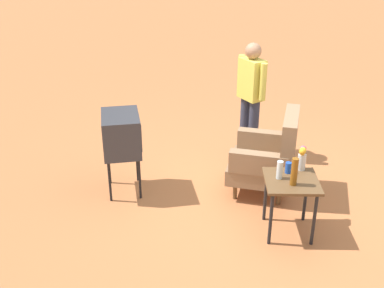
# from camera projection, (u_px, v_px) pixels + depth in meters

# --- Properties ---
(ground_plane) EXTENTS (60.00, 60.00, 0.00)m
(ground_plane) POSITION_uv_depth(u_px,v_px,m) (262.00, 195.00, 5.91)
(ground_plane) COLOR #B76B3D
(armchair) EXTENTS (0.92, 0.93, 1.06)m
(armchair) POSITION_uv_depth(u_px,v_px,m) (270.00, 156.00, 5.77)
(armchair) COLOR brown
(armchair) RESTS_ON ground
(side_table) EXTENTS (0.56, 0.56, 0.65)m
(side_table) POSITION_uv_depth(u_px,v_px,m) (291.00, 188.00, 4.99)
(side_table) COLOR black
(side_table) RESTS_ON ground
(tv_on_stand) EXTENTS (0.67, 0.55, 1.03)m
(tv_on_stand) POSITION_uv_depth(u_px,v_px,m) (121.00, 134.00, 5.68)
(tv_on_stand) COLOR black
(tv_on_stand) RESTS_ON ground
(person_standing) EXTENTS (0.49, 0.38, 1.64)m
(person_standing) POSITION_uv_depth(u_px,v_px,m) (251.00, 93.00, 6.54)
(person_standing) COLOR #2D3347
(person_standing) RESTS_ON ground
(soda_can_blue) EXTENTS (0.07, 0.07, 0.12)m
(soda_can_blue) POSITION_uv_depth(u_px,v_px,m) (288.00, 168.00, 5.06)
(soda_can_blue) COLOR blue
(soda_can_blue) RESTS_ON side_table
(bottle_tall_amber) EXTENTS (0.07, 0.07, 0.30)m
(bottle_tall_amber) POSITION_uv_depth(u_px,v_px,m) (294.00, 172.00, 4.79)
(bottle_tall_amber) COLOR brown
(bottle_tall_amber) RESTS_ON side_table
(bottle_short_clear) EXTENTS (0.06, 0.06, 0.20)m
(bottle_short_clear) POSITION_uv_depth(u_px,v_px,m) (280.00, 170.00, 4.93)
(bottle_short_clear) COLOR silver
(bottle_short_clear) RESTS_ON side_table
(flower_vase) EXTENTS (0.15, 0.10, 0.27)m
(flower_vase) POSITION_uv_depth(u_px,v_px,m) (302.00, 157.00, 5.09)
(flower_vase) COLOR silver
(flower_vase) RESTS_ON side_table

